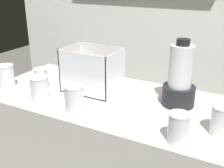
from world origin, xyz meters
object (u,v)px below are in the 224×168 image
at_px(juice_cup_orange_far_left, 6,78).
at_px(juice_cup_mango_middle, 39,90).
at_px(juice_cup_mango_right, 74,100).
at_px(blender_pitcher, 180,80).
at_px(carrot_display_bin, 92,77).
at_px(juice_cup_pomegranate_far_right, 178,129).
at_px(juice_cup_carrot_rightmost, 222,122).
at_px(juice_cup_mango_left, 41,79).

xyz_separation_m(juice_cup_orange_far_left, juice_cup_mango_middle, (0.28, -0.04, -0.00)).
xyz_separation_m(juice_cup_orange_far_left, juice_cup_mango_right, (0.52, -0.06, -0.00)).
bearing_deg(juice_cup_orange_far_left, blender_pitcher, 14.37).
bearing_deg(blender_pitcher, carrot_display_bin, -175.69).
xyz_separation_m(blender_pitcher, juice_cup_pomegranate_far_right, (0.09, -0.33, -0.08)).
distance_m(carrot_display_bin, juice_cup_mango_middle, 0.30).
height_order(carrot_display_bin, juice_cup_carrot_rightmost, carrot_display_bin).
bearing_deg(juice_cup_mango_left, juice_cup_mango_middle, -51.88).
bearing_deg(juice_cup_mango_middle, blender_pitcher, 23.46).
xyz_separation_m(carrot_display_bin, juice_cup_carrot_rightmost, (0.72, -0.16, -0.02)).
xyz_separation_m(blender_pitcher, juice_cup_mango_right, (-0.42, -0.30, -0.07)).
xyz_separation_m(juice_cup_mango_left, juice_cup_mango_middle, (0.11, -0.14, 0.01)).
relative_size(juice_cup_orange_far_left, juice_cup_mango_middle, 1.08).
bearing_deg(juice_cup_carrot_rightmost, juice_cup_mango_right, -170.57).
xyz_separation_m(carrot_display_bin, juice_cup_orange_far_left, (-0.45, -0.20, -0.02)).
bearing_deg(juice_cup_pomegranate_far_right, juice_cup_mango_right, 176.50).
relative_size(juice_cup_mango_right, juice_cup_carrot_rightmost, 1.02).
relative_size(blender_pitcher, juice_cup_carrot_rightmost, 2.66).
bearing_deg(juice_cup_carrot_rightmost, juice_cup_mango_left, 177.39).
height_order(carrot_display_bin, juice_cup_orange_far_left, carrot_display_bin).
bearing_deg(juice_cup_mango_middle, juice_cup_mango_left, 128.12).
height_order(juice_cup_orange_far_left, juice_cup_mango_middle, juice_cup_orange_far_left).
bearing_deg(juice_cup_mango_right, juice_cup_pomegranate_far_right, -3.50).
relative_size(carrot_display_bin, juice_cup_mango_right, 2.32).
bearing_deg(juice_cup_orange_far_left, juice_cup_mango_left, 27.62).
xyz_separation_m(juice_cup_mango_middle, juice_cup_mango_right, (0.23, -0.02, 0.00)).
xyz_separation_m(carrot_display_bin, juice_cup_pomegranate_far_right, (0.58, -0.29, -0.02)).
bearing_deg(blender_pitcher, juice_cup_orange_far_left, -165.63).
relative_size(blender_pitcher, juice_cup_mango_middle, 2.68).
relative_size(juice_cup_orange_far_left, juice_cup_mango_right, 1.05).
bearing_deg(carrot_display_bin, juice_cup_orange_far_left, -155.68).
distance_m(blender_pitcher, juice_cup_mango_left, 0.78).
height_order(carrot_display_bin, juice_cup_mango_middle, carrot_display_bin).
distance_m(carrot_display_bin, blender_pitcher, 0.49).
height_order(juice_cup_mango_right, juice_cup_carrot_rightmost, juice_cup_mango_right).
bearing_deg(juice_cup_pomegranate_far_right, blender_pitcher, 105.66).
relative_size(blender_pitcher, juice_cup_mango_left, 2.92).
bearing_deg(juice_cup_pomegranate_far_right, juice_cup_mango_middle, 176.22).
bearing_deg(juice_cup_mango_right, carrot_display_bin, 104.31).
distance_m(blender_pitcher, juice_cup_mango_right, 0.52).
distance_m(blender_pitcher, juice_cup_pomegranate_far_right, 0.35).
relative_size(juice_cup_mango_left, juice_cup_carrot_rightmost, 0.91).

